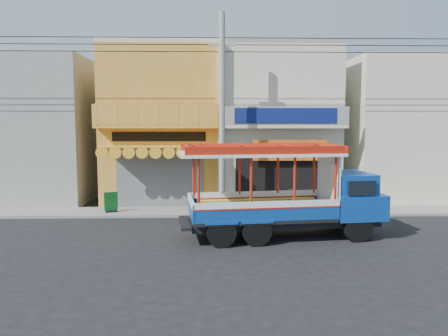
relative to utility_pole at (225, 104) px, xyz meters
name	(u,v)px	position (x,y,z in m)	size (l,w,h in m)	color
ground	(251,235)	(0.85, -3.30, -5.03)	(90.00, 90.00, 0.00)	black
sidewalk	(243,211)	(0.85, 0.70, -4.97)	(30.00, 2.00, 0.12)	slate
shophouse_left	(165,125)	(-3.15, 4.66, -0.92)	(6.00, 7.50, 8.24)	#C3862B
shophouse_right	(274,125)	(2.85, 4.66, -0.93)	(6.00, 6.75, 8.24)	beige
party_pilaster	(221,127)	(-0.15, 1.55, -1.03)	(0.35, 0.30, 8.00)	beige
filler_building_left	(37,130)	(-10.15, 4.70, -1.23)	(6.00, 6.00, 7.60)	gray
filler_building_right	(399,130)	(9.85, 4.70, -1.23)	(6.00, 6.00, 7.60)	beige
utility_pole	(225,104)	(0.00, 0.00, 0.00)	(28.00, 0.26, 9.00)	gray
songthaew_truck	(297,193)	(2.52, -3.65, -3.38)	(7.59, 3.24, 3.44)	black
green_sign	(111,204)	(-5.25, 0.45, -4.52)	(0.60, 0.43, 0.93)	black
potted_plant_a	(284,198)	(2.85, 1.27, -4.42)	(0.89, 0.77, 0.99)	#2D611B
potted_plant_b	(337,199)	(5.38, 0.99, -4.45)	(0.51, 0.41, 0.92)	#2D611B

